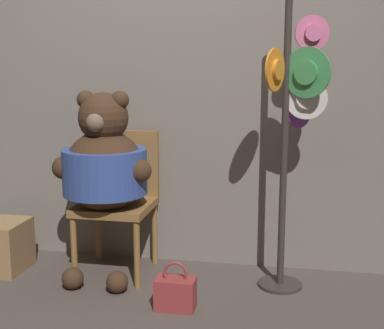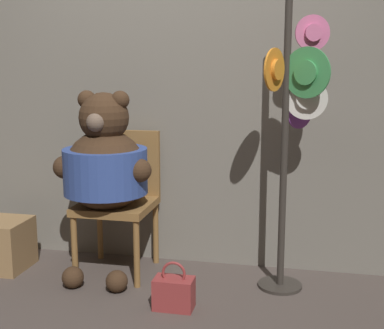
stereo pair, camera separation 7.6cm
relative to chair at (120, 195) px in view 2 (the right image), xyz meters
The scene contains 7 objects.
ground_plane 0.75m from the chair, 43.97° to the right, with size 14.00×14.00×0.00m, color #4C423D.
wall_back 0.80m from the chair, 35.48° to the left, with size 8.00×0.10×2.34m.
chair is the anchor object (origin of this frame).
teddy_bear 0.28m from the chair, 103.09° to the right, with size 0.66×0.58×1.24m.
hat_display_rack 1.28m from the chair, ahead, with size 0.39×0.50×1.84m.
handbag_on_ground 0.86m from the chair, 46.56° to the right, with size 0.23×0.14×0.29m.
wooden_crate 0.90m from the chair, 166.98° to the right, with size 0.35×0.35×0.35m.
Camera 2 is at (0.85, -2.99, 1.41)m, focal length 50.00 mm.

